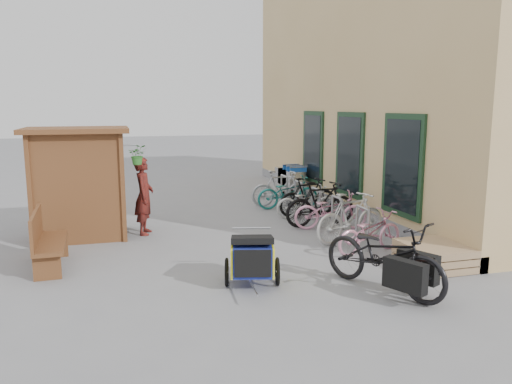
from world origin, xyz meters
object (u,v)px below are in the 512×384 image
object	(u,v)px
bike_2	(331,210)
bike_3	(321,204)
kiosk	(74,167)
bike_5	(308,197)
cargo_bike	(385,256)
bike_1	(351,217)
child_trailer	(252,256)
pallet_stack	(434,255)
person_kiosk	(144,196)
shopping_carts	(290,177)
bike_0	(370,232)
bench	(45,239)
bike_6	(288,192)
bike_4	(307,202)
bike_7	(281,188)

from	to	relation	value
bike_2	bike_3	world-z (taller)	bike_3
kiosk	bike_5	distance (m)	5.82
cargo_bike	bike_1	distance (m)	2.84
child_trailer	bike_2	xyz separation A→B (m)	(2.75, 3.06, -0.04)
pallet_stack	child_trailer	world-z (taller)	child_trailer
child_trailer	person_kiosk	bearing A→B (deg)	125.07
cargo_bike	bike_3	xyz separation A→B (m)	(0.76, 4.26, -0.02)
shopping_carts	bike_2	bearing A→B (deg)	-97.93
bike_0	bike_5	size ratio (longest dim) A/B	0.94
bench	bike_6	bearing A→B (deg)	30.32
bike_2	bike_3	size ratio (longest dim) A/B	0.94
bike_2	bike_5	distance (m)	1.52
bike_0	bike_4	bearing A→B (deg)	-14.38
cargo_bike	bike_7	distance (m)	6.82
bike_3	bike_4	distance (m)	0.92
kiosk	shopping_carts	bearing A→B (deg)	31.06
shopping_carts	person_kiosk	xyz separation A→B (m)	(-4.84, -3.83, 0.28)
child_trailer	bike_1	distance (m)	3.29
person_kiosk	bike_6	bearing A→B (deg)	-54.02
person_kiosk	bike_3	size ratio (longest dim) A/B	0.96
bike_3	child_trailer	bearing A→B (deg)	137.66
bike_3	bike_7	size ratio (longest dim) A/B	1.05
kiosk	bike_3	world-z (taller)	kiosk
bike_3	bike_5	distance (m)	1.17
person_kiosk	cargo_bike	bearing A→B (deg)	-131.79
bike_5	child_trailer	bearing A→B (deg)	139.89
bench	bike_5	xyz separation A→B (m)	(6.09, 2.78, -0.02)
cargo_bike	bike_6	size ratio (longest dim) A/B	1.32
cargo_bike	bike_6	bearing A→B (deg)	59.17
bike_3	bike_5	bearing A→B (deg)	-11.53
bike_3	bike_6	distance (m)	2.16
pallet_stack	person_kiosk	bearing A→B (deg)	141.74
shopping_carts	bike_4	world-z (taller)	shopping_carts
bike_3	bike_5	xyz separation A→B (m)	(0.14, 1.16, -0.04)
bike_1	bike_7	bearing A→B (deg)	-11.62
shopping_carts	bike_4	size ratio (longest dim) A/B	0.98
kiosk	bike_0	xyz separation A→B (m)	(5.58, -2.78, -1.14)
bike_5	bike_7	bearing A→B (deg)	3.06
bench	bike_3	distance (m)	6.16
bike_0	bike_7	world-z (taller)	bike_7
bike_2	bike_3	xyz separation A→B (m)	(-0.10, 0.36, 0.10)
pallet_stack	child_trailer	bearing A→B (deg)	179.89
bike_2	bench	bearing A→B (deg)	114.84
bike_1	bike_2	bearing A→B (deg)	-17.35
bench	bike_2	xyz separation A→B (m)	(6.05, 1.25, -0.08)
child_trailer	bike_0	xyz separation A→B (m)	(2.69, 1.09, -0.07)
bike_4	bike_5	size ratio (longest dim) A/B	0.95
bike_1	person_kiosk	bearing A→B (deg)	51.02
pallet_stack	shopping_carts	size ratio (longest dim) A/B	0.77
cargo_bike	bike_7	xyz separation A→B (m)	(0.61, 6.80, -0.04)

